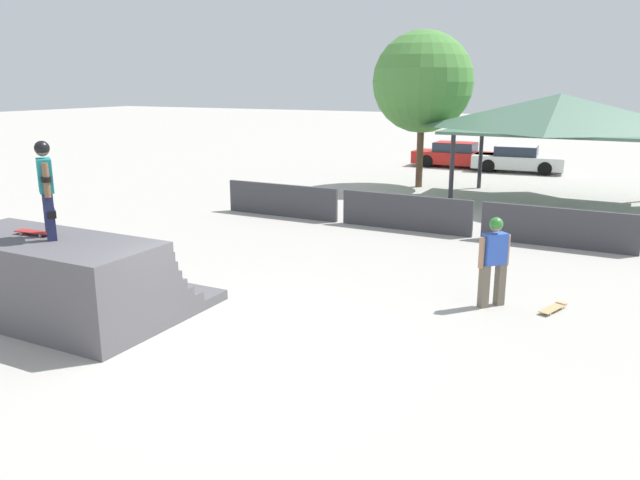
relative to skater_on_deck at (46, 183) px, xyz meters
The scene contains 11 objects.
ground_plane 4.39m from the skater_on_deck, ahead, with size 160.00×160.00×0.00m, color #ADA8A0.
quarter_pipe_ramp 1.86m from the skater_on_deck, 110.46° to the left, with size 4.33×3.33×1.55m.
skater_on_deck is the anchor object (origin of this frame).
skateboard_on_deck 1.05m from the skater_on_deck, behind, with size 0.78×0.28×0.09m.
bystander_walking 8.32m from the skater_on_deck, 32.46° to the left, with size 0.54×0.60×1.78m.
skateboard_on_ground 9.63m from the skater_on_deck, 30.17° to the left, with size 0.45×0.80×0.09m.
barrier_fence 10.48m from the skater_on_deck, 72.01° to the left, with size 12.51×0.12×1.05m.
pavilion_shelter 17.46m from the skater_on_deck, 68.31° to the left, with size 7.39×4.97×3.88m.
tree_far_back 17.61m from the skater_on_deck, 86.78° to the left, with size 4.06×4.06×6.30m.
parked_car_red 24.49m from the skater_on_deck, 88.46° to the left, with size 4.43×1.74×1.27m.
parked_car_white 24.39m from the skater_on_deck, 81.04° to the left, with size 4.38×2.08×1.27m.
Camera 1 is at (5.72, -7.91, 4.26)m, focal length 35.00 mm.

